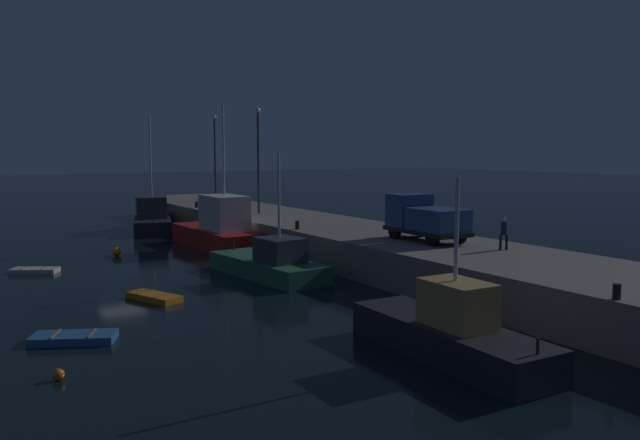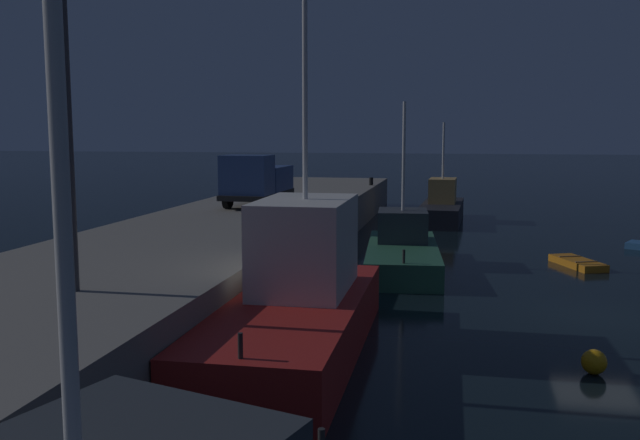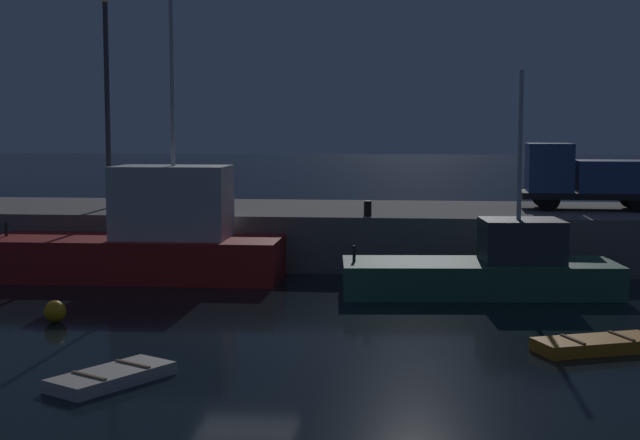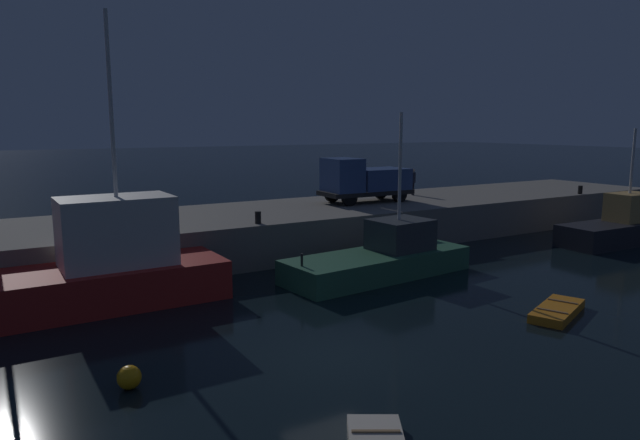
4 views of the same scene
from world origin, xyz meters
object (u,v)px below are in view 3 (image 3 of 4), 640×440
object	(u,v)px
fishing_boat_white	(488,270)
mooring_buoy_mid	(55,311)
rowboat_white_mid	(597,345)
fishing_trawler_green	(148,240)
utility_truck	(586,177)
bollard_central	(368,208)
dinghy_orange_near	(112,377)
lamp_post_east	(107,83)

from	to	relation	value
fishing_boat_white	mooring_buoy_mid	distance (m)	13.12
rowboat_white_mid	fishing_trawler_green	bearing A→B (deg)	146.01
fishing_boat_white	rowboat_white_mid	distance (m)	7.59
fishing_trawler_green	rowboat_white_mid	bearing A→B (deg)	-33.99
utility_truck	mooring_buoy_mid	bearing A→B (deg)	-140.88
rowboat_white_mid	utility_truck	world-z (taller)	utility_truck
fishing_boat_white	bollard_central	distance (m)	5.89
fishing_trawler_green	rowboat_white_mid	distance (m)	16.28
fishing_trawler_green	dinghy_orange_near	size ratio (longest dim) A/B	3.67
mooring_buoy_mid	lamp_post_east	size ratio (longest dim) A/B	0.07
lamp_post_east	utility_truck	world-z (taller)	lamp_post_east
fishing_trawler_green	dinghy_orange_near	xyz separation A→B (m)	(3.04, -12.93, -1.23)
fishing_trawler_green	bollard_central	size ratio (longest dim) A/B	18.75
fishing_boat_white	utility_truck	size ratio (longest dim) A/B	1.63
mooring_buoy_mid	fishing_boat_white	bearing A→B (deg)	24.98
utility_truck	dinghy_orange_near	bearing A→B (deg)	-124.14
dinghy_orange_near	rowboat_white_mid	bearing A→B (deg)	20.27
mooring_buoy_mid	utility_truck	xyz separation A→B (m)	(16.18, 13.15, 3.01)
rowboat_white_mid	mooring_buoy_mid	world-z (taller)	mooring_buoy_mid
fishing_boat_white	mooring_buoy_mid	world-z (taller)	fishing_boat_white
lamp_post_east	utility_truck	distance (m)	19.07
fishing_trawler_green	dinghy_orange_near	distance (m)	13.34
fishing_boat_white	lamp_post_east	world-z (taller)	lamp_post_east
bollard_central	rowboat_white_mid	bearing A→B (deg)	-62.18
rowboat_white_mid	mooring_buoy_mid	xyz separation A→B (m)	(-13.87, 1.76, 0.15)
mooring_buoy_mid	bollard_central	distance (m)	12.57
utility_truck	bollard_central	xyz separation A→B (m)	(-8.29, -3.57, -1.00)
utility_truck	bollard_central	size ratio (longest dim) A/B	9.77
rowboat_white_mid	lamp_post_east	bearing A→B (deg)	140.04
fishing_boat_white	lamp_post_east	bearing A→B (deg)	155.95
lamp_post_east	bollard_central	xyz separation A→B (m)	(10.39, -2.37, -4.63)
mooring_buoy_mid	fishing_trawler_green	bearing A→B (deg)	86.79
rowboat_white_mid	utility_truck	distance (m)	15.42
fishing_trawler_green	utility_truck	size ratio (longest dim) A/B	1.92
fishing_trawler_green	lamp_post_east	bearing A→B (deg)	122.11
fishing_boat_white	dinghy_orange_near	world-z (taller)	fishing_boat_white
fishing_boat_white	fishing_trawler_green	bearing A→B (deg)	171.19
fishing_trawler_green	rowboat_white_mid	size ratio (longest dim) A/B	3.28
dinghy_orange_near	lamp_post_east	world-z (taller)	lamp_post_east
lamp_post_east	dinghy_orange_near	bearing A→B (deg)	-71.27
fishing_boat_white	bollard_central	size ratio (longest dim) A/B	15.89
rowboat_white_mid	lamp_post_east	distance (m)	22.42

